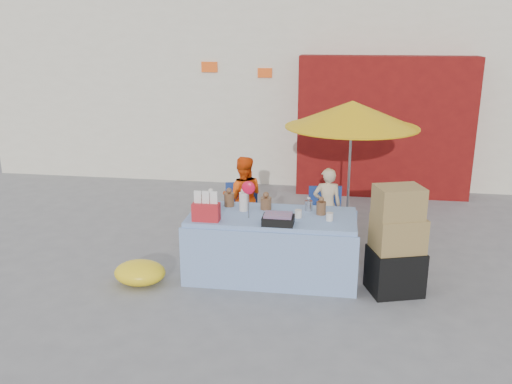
% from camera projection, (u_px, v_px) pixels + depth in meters
% --- Properties ---
extents(ground, '(80.00, 80.00, 0.00)m').
position_uv_depth(ground, '(222.00, 279.00, 6.87)').
color(ground, slate).
rests_on(ground, ground).
extents(backdrop, '(14.00, 8.00, 7.80)m').
position_uv_depth(backdrop, '(308.00, 28.00, 13.02)').
color(backdrop, silver).
rests_on(backdrop, ground).
extents(market_table, '(2.15, 1.02, 1.29)m').
position_uv_depth(market_table, '(271.00, 245.00, 6.88)').
color(market_table, '#89AEDB').
rests_on(market_table, ground).
extents(chair_left, '(0.55, 0.54, 0.85)m').
position_uv_depth(chair_left, '(241.00, 224.00, 8.08)').
color(chair_left, navy).
rests_on(chair_left, ground).
extents(chair_right, '(0.55, 0.54, 0.85)m').
position_uv_depth(chair_right, '(326.00, 229.00, 7.89)').
color(chair_right, navy).
rests_on(chair_right, ground).
extents(vendor_orange, '(0.68, 0.57, 1.26)m').
position_uv_depth(vendor_orange, '(243.00, 198.00, 8.10)').
color(vendor_orange, '#FF500D').
rests_on(vendor_orange, ground).
extents(vendor_beige, '(0.45, 0.33, 1.14)m').
position_uv_depth(vendor_beige, '(327.00, 206.00, 7.93)').
color(vendor_beige, beige).
rests_on(vendor_beige, ground).
extents(umbrella, '(1.90, 1.90, 2.09)m').
position_uv_depth(umbrella, '(352.00, 115.00, 7.65)').
color(umbrella, gray).
rests_on(umbrella, ground).
extents(box_stack, '(0.72, 0.65, 1.33)m').
position_uv_depth(box_stack, '(397.00, 245.00, 6.38)').
color(box_stack, black).
rests_on(box_stack, ground).
extents(tarp_bundle, '(0.71, 0.60, 0.29)m').
position_uv_depth(tarp_bundle, '(140.00, 273.00, 6.73)').
color(tarp_bundle, yellow).
rests_on(tarp_bundle, ground).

